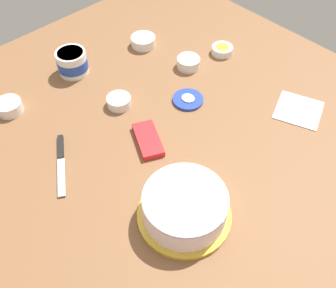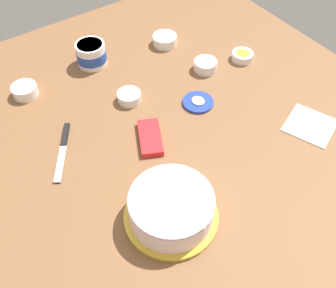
{
  "view_description": "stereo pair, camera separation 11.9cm",
  "coord_description": "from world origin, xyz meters",
  "px_view_note": "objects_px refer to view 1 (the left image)",
  "views": [
    {
      "loc": [
        -0.67,
        0.6,
        0.95
      ],
      "look_at": [
        -0.11,
        0.07,
        0.04
      ],
      "focal_mm": 41.3,
      "sensor_mm": 36.0,
      "label": 1
    },
    {
      "loc": [
        -0.74,
        0.51,
        0.95
      ],
      "look_at": [
        -0.11,
        0.07,
        0.04
      ],
      "focal_mm": 41.3,
      "sensor_mm": 36.0,
      "label": 2
    }
  ],
  "objects_px": {
    "sprinkle_bowl_pink": "(119,101)",
    "candy_box_lower": "(148,140)",
    "sprinkle_bowl_rainbow": "(9,106)",
    "sprinkle_bowl_yellow": "(222,49)",
    "frosting_tub_lid": "(188,99)",
    "frosted_cake": "(185,206)",
    "sprinkle_bowl_blue": "(143,41)",
    "paper_napkin": "(299,110)",
    "sprinkle_bowl_green": "(188,62)",
    "frosting_tub": "(72,62)",
    "spreading_knife": "(61,159)"
  },
  "relations": [
    {
      "from": "sprinkle_bowl_rainbow",
      "to": "candy_box_lower",
      "type": "distance_m",
      "value": 0.5
    },
    {
      "from": "frosting_tub_lid",
      "to": "sprinkle_bowl_yellow",
      "type": "distance_m",
      "value": 0.31
    },
    {
      "from": "frosted_cake",
      "to": "sprinkle_bowl_blue",
      "type": "bearing_deg",
      "value": -33.13
    },
    {
      "from": "frosted_cake",
      "to": "sprinkle_bowl_rainbow",
      "type": "xyz_separation_m",
      "value": [
        0.71,
        0.14,
        -0.03
      ]
    },
    {
      "from": "frosted_cake",
      "to": "sprinkle_bowl_yellow",
      "type": "xyz_separation_m",
      "value": [
        0.42,
        -0.64,
        -0.03
      ]
    },
    {
      "from": "sprinkle_bowl_pink",
      "to": "sprinkle_bowl_blue",
      "type": "distance_m",
      "value": 0.36
    },
    {
      "from": "frosted_cake",
      "to": "frosting_tub_lid",
      "type": "height_order",
      "value": "frosted_cake"
    },
    {
      "from": "frosted_cake",
      "to": "frosting_tub_lid",
      "type": "xyz_separation_m",
      "value": [
        0.32,
        -0.34,
        -0.04
      ]
    },
    {
      "from": "sprinkle_bowl_blue",
      "to": "frosted_cake",
      "type": "bearing_deg",
      "value": 146.87
    },
    {
      "from": "frosting_tub",
      "to": "sprinkle_bowl_green",
      "type": "xyz_separation_m",
      "value": [
        -0.28,
        -0.34,
        -0.02
      ]
    },
    {
      "from": "frosting_tub_lid",
      "to": "spreading_knife",
      "type": "bearing_deg",
      "value": 80.13
    },
    {
      "from": "sprinkle_bowl_green",
      "to": "sprinkle_bowl_blue",
      "type": "height_order",
      "value": "same"
    },
    {
      "from": "sprinkle_bowl_yellow",
      "to": "paper_napkin",
      "type": "bearing_deg",
      "value": 172.48
    },
    {
      "from": "frosting_tub_lid",
      "to": "sprinkle_bowl_rainbow",
      "type": "bearing_deg",
      "value": 51.24
    },
    {
      "from": "sprinkle_bowl_rainbow",
      "to": "frosting_tub_lid",
      "type": "bearing_deg",
      "value": -128.76
    },
    {
      "from": "sprinkle_bowl_green",
      "to": "frosted_cake",
      "type": "bearing_deg",
      "value": 133.56
    },
    {
      "from": "frosting_tub",
      "to": "sprinkle_bowl_green",
      "type": "bearing_deg",
      "value": -129.57
    },
    {
      "from": "paper_napkin",
      "to": "spreading_knife",
      "type": "bearing_deg",
      "value": 62.03
    },
    {
      "from": "frosting_tub_lid",
      "to": "candy_box_lower",
      "type": "xyz_separation_m",
      "value": [
        -0.05,
        0.23,
        0.0
      ]
    },
    {
      "from": "frosting_tub",
      "to": "paper_napkin",
      "type": "bearing_deg",
      "value": -147.97
    },
    {
      "from": "sprinkle_bowl_green",
      "to": "spreading_knife",
      "type": "bearing_deg",
      "value": 94.63
    },
    {
      "from": "frosted_cake",
      "to": "spreading_knife",
      "type": "xyz_separation_m",
      "value": [
        0.4,
        0.14,
        -0.04
      ]
    },
    {
      "from": "sprinkle_bowl_pink",
      "to": "sprinkle_bowl_yellow",
      "type": "distance_m",
      "value": 0.49
    },
    {
      "from": "frosting_tub_lid",
      "to": "paper_napkin",
      "type": "bearing_deg",
      "value": -140.88
    },
    {
      "from": "frosting_tub",
      "to": "sprinkle_bowl_pink",
      "type": "xyz_separation_m",
      "value": [
        -0.26,
        -0.01,
        -0.03
      ]
    },
    {
      "from": "sprinkle_bowl_pink",
      "to": "paper_napkin",
      "type": "distance_m",
      "value": 0.63
    },
    {
      "from": "sprinkle_bowl_pink",
      "to": "candy_box_lower",
      "type": "distance_m",
      "value": 0.2
    },
    {
      "from": "sprinkle_bowl_blue",
      "to": "frosting_tub",
      "type": "bearing_deg",
      "value": 79.78
    },
    {
      "from": "frosting_tub",
      "to": "sprinkle_bowl_pink",
      "type": "distance_m",
      "value": 0.26
    },
    {
      "from": "sprinkle_bowl_rainbow",
      "to": "candy_box_lower",
      "type": "height_order",
      "value": "sprinkle_bowl_rainbow"
    },
    {
      "from": "candy_box_lower",
      "to": "sprinkle_bowl_pink",
      "type": "bearing_deg",
      "value": 14.48
    },
    {
      "from": "sprinkle_bowl_rainbow",
      "to": "frosted_cake",
      "type": "bearing_deg",
      "value": -168.5
    },
    {
      "from": "sprinkle_bowl_rainbow",
      "to": "candy_box_lower",
      "type": "relative_size",
      "value": 0.61
    },
    {
      "from": "frosting_tub",
      "to": "spreading_knife",
      "type": "relative_size",
      "value": 0.54
    },
    {
      "from": "sprinkle_bowl_blue",
      "to": "paper_napkin",
      "type": "distance_m",
      "value": 0.67
    },
    {
      "from": "frosting_tub_lid",
      "to": "sprinkle_bowl_yellow",
      "type": "relative_size",
      "value": 1.3
    },
    {
      "from": "sprinkle_bowl_green",
      "to": "frosting_tub",
      "type": "bearing_deg",
      "value": 50.43
    },
    {
      "from": "spreading_knife",
      "to": "sprinkle_bowl_blue",
      "type": "height_order",
      "value": "sprinkle_bowl_blue"
    },
    {
      "from": "sprinkle_bowl_yellow",
      "to": "candy_box_lower",
      "type": "height_order",
      "value": "sprinkle_bowl_yellow"
    },
    {
      "from": "frosting_tub_lid",
      "to": "sprinkle_bowl_green",
      "type": "height_order",
      "value": "sprinkle_bowl_green"
    },
    {
      "from": "sprinkle_bowl_pink",
      "to": "sprinkle_bowl_rainbow",
      "type": "height_order",
      "value": "sprinkle_bowl_rainbow"
    },
    {
      "from": "sprinkle_bowl_rainbow",
      "to": "paper_napkin",
      "type": "bearing_deg",
      "value": -133.41
    },
    {
      "from": "sprinkle_bowl_pink",
      "to": "candy_box_lower",
      "type": "xyz_separation_m",
      "value": [
        -0.2,
        0.04,
        -0.01
      ]
    },
    {
      "from": "frosted_cake",
      "to": "sprinkle_bowl_blue",
      "type": "height_order",
      "value": "frosted_cake"
    },
    {
      "from": "sprinkle_bowl_rainbow",
      "to": "sprinkle_bowl_yellow",
      "type": "height_order",
      "value": "sprinkle_bowl_rainbow"
    },
    {
      "from": "candy_box_lower",
      "to": "sprinkle_bowl_rainbow",
      "type": "bearing_deg",
      "value": 55.92
    },
    {
      "from": "frosting_tub",
      "to": "frosting_tub_lid",
      "type": "bearing_deg",
      "value": -153.95
    },
    {
      "from": "sprinkle_bowl_rainbow",
      "to": "sprinkle_bowl_green",
      "type": "xyz_separation_m",
      "value": [
        -0.25,
        -0.62,
        -0.0
      ]
    },
    {
      "from": "frosting_tub",
      "to": "frosting_tub_lid",
      "type": "relative_size",
      "value": 1.04
    },
    {
      "from": "candy_box_lower",
      "to": "paper_napkin",
      "type": "height_order",
      "value": "candy_box_lower"
    }
  ]
}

